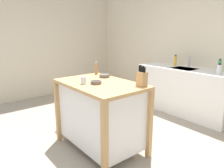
{
  "coord_description": "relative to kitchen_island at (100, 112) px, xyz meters",
  "views": [
    {
      "loc": [
        2.14,
        -1.4,
        1.53
      ],
      "look_at": [
        0.03,
        0.31,
        0.87
      ],
      "focal_mm": 33.53,
      "sensor_mm": 36.0,
      "label": 1
    }
  ],
  "objects": [
    {
      "name": "kitchen_island",
      "position": [
        0.0,
        0.0,
        0.0
      ],
      "size": [
        1.17,
        0.75,
        0.92
      ],
      "color": "tan",
      "rests_on": "ground"
    },
    {
      "name": "trash_bin",
      "position": [
        -0.82,
        0.03,
        -0.2
      ],
      "size": [
        0.36,
        0.28,
        0.63
      ],
      "color": "slate",
      "rests_on": "ground"
    },
    {
      "name": "drinking_cup",
      "position": [
        -0.06,
        -0.2,
        0.45
      ],
      "size": [
        0.07,
        0.07,
        0.09
      ],
      "color": "silver",
      "rests_on": "kitchen_island"
    },
    {
      "name": "bottle_spray_cleaner",
      "position": [
        0.51,
        2.15,
        0.47
      ],
      "size": [
        0.05,
        0.05,
        0.23
      ],
      "color": "green",
      "rests_on": "sink_counter"
    },
    {
      "name": "ground_plane",
      "position": [
        -0.03,
        -0.11,
        -0.51
      ],
      "size": [
        6.76,
        6.76,
        0.0
      ],
      "primitive_type": "plane",
      "color": "gray",
      "rests_on": "ground"
    },
    {
      "name": "sink_faucet",
      "position": [
        -0.07,
        2.18,
        0.48
      ],
      "size": [
        0.02,
        0.02,
        0.22
      ],
      "color": "#B7BCC1",
      "rests_on": "sink_counter"
    },
    {
      "name": "wall_back",
      "position": [
        -0.03,
        2.39,
        0.79
      ],
      "size": [
        5.76,
        0.1,
        2.6
      ],
      "primitive_type": "cube",
      "color": "beige",
      "rests_on": "ground"
    },
    {
      "name": "bowl_ceramic_wide",
      "position": [
        -0.22,
        0.24,
        0.43
      ],
      "size": [
        0.15,
        0.15,
        0.04
      ],
      "color": "#564C47",
      "rests_on": "kitchen_island"
    },
    {
      "name": "pepper_grinder",
      "position": [
        -0.48,
        0.28,
        0.5
      ],
      "size": [
        0.04,
        0.04,
        0.2
      ],
      "color": "#9E7042",
      "rests_on": "kitchen_island"
    },
    {
      "name": "knife_block",
      "position": [
        0.46,
        0.28,
        0.5
      ],
      "size": [
        0.11,
        0.09,
        0.25
      ],
      "color": "tan",
      "rests_on": "kitchen_island"
    },
    {
      "name": "bowl_ceramic_small",
      "position": [
        0.03,
        -0.08,
        0.43
      ],
      "size": [
        0.14,
        0.14,
        0.04
      ],
      "color": "#564C47",
      "rests_on": "kitchen_island"
    },
    {
      "name": "wall_left",
      "position": [
        -2.91,
        0.84,
        0.79
      ],
      "size": [
        0.1,
        3.1,
        2.6
      ],
      "primitive_type": "cube",
      "color": "beige",
      "rests_on": "ground"
    },
    {
      "name": "sink_counter",
      "position": [
        -0.07,
        2.04,
        -0.07
      ],
      "size": [
        1.83,
        0.6,
        0.88
      ],
      "color": "white",
      "rests_on": "ground"
    },
    {
      "name": "bottle_hand_soap",
      "position": [
        -0.37,
        2.15,
        0.47
      ],
      "size": [
        0.05,
        0.05,
        0.23
      ],
      "color": "yellow",
      "rests_on": "sink_counter"
    },
    {
      "name": "bottle_dish_soap",
      "position": [
        0.6,
        1.95,
        0.45
      ],
      "size": [
        0.07,
        0.07,
        0.18
      ],
      "color": "white",
      "rests_on": "sink_counter"
    }
  ]
}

